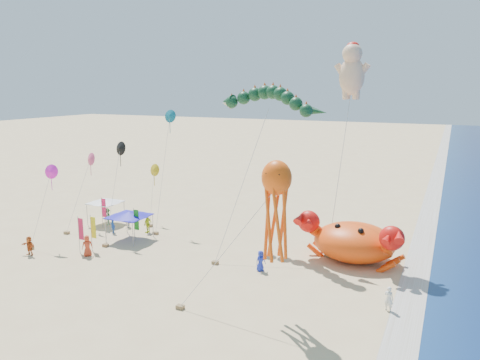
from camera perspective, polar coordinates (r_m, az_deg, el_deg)
name	(u,v)px	position (r m, az deg, el deg)	size (l,w,h in m)	color
ground	(252,266)	(37.90, 1.52, -10.48)	(320.00, 320.00, 0.00)	#D1B784
foam_strip	(412,293)	(35.38, 20.19, -12.84)	(320.00, 320.00, 0.00)	silver
crab_inflatable	(354,241)	(39.53, 13.72, -7.21)	(8.96, 6.88, 3.93)	#FF4B0D
dragon_kite	(267,103)	(41.39, 3.32, 9.32)	(10.80, 9.57, 13.83)	#0E341D
cherub_kite	(352,70)	(40.94, 13.48, 12.96)	(2.12, 4.22, 17.69)	#FDC79B
octopus_kite	(276,203)	(28.16, 4.39, -2.82)	(6.95, 2.87, 9.82)	#FD560D
canopy_blue	(129,214)	(44.72, -13.38, -4.07)	(3.65, 3.65, 2.71)	gray
canopy_white	(105,201)	(50.56, -16.10, -2.44)	(3.18, 3.18, 2.71)	gray
feather_flags	(104,221)	(44.50, -16.27, -4.87)	(6.18, 6.50, 3.20)	gray
beachgoers	(125,234)	(44.09, -13.81, -6.46)	(30.21, 10.75, 1.83)	#246E2A
small_kites	(117,161)	(46.79, -14.71, 2.21)	(8.71, 13.40, 11.86)	#DA4877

